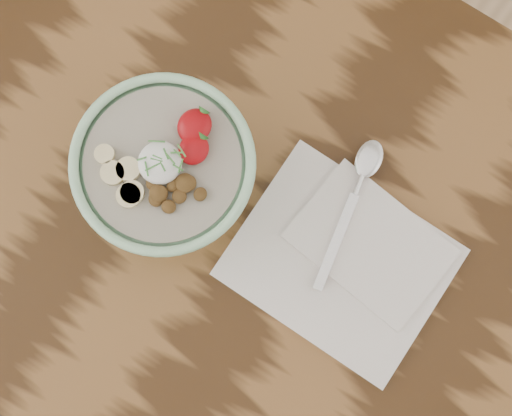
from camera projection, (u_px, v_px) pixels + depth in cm
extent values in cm
cube|color=#36200D|center=(95.00, 215.00, 83.25)|extent=(160.00, 90.00, 4.00)
cylinder|color=#A1D9AB|center=(173.00, 180.00, 81.18)|extent=(8.34, 8.34, 1.19)
torus|color=#A1D9AB|center=(162.00, 163.00, 71.55)|extent=(18.96, 18.96, 1.09)
cylinder|color=#A49C88|center=(163.00, 164.00, 72.14)|extent=(16.08, 16.08, 0.99)
ellipsoid|color=white|center=(160.00, 163.00, 70.78)|extent=(4.45, 4.45, 2.45)
ellipsoid|color=#96060B|center=(194.00, 150.00, 71.02)|extent=(2.91, 3.20, 1.60)
cone|color=#286623|center=(201.00, 138.00, 70.87)|extent=(1.40, 1.03, 1.52)
ellipsoid|color=#96060B|center=(194.00, 126.00, 71.22)|extent=(3.39, 3.73, 1.87)
cone|color=#286623|center=(203.00, 113.00, 71.10)|extent=(1.40, 1.03, 1.52)
ellipsoid|color=#96060B|center=(194.00, 149.00, 71.00)|extent=(2.99, 3.29, 1.64)
cone|color=#286623|center=(201.00, 138.00, 70.86)|extent=(1.40, 1.03, 1.52)
cylinder|color=beige|center=(133.00, 192.00, 70.83)|extent=(2.40, 2.40, 0.70)
cylinder|color=beige|center=(113.00, 173.00, 71.10)|extent=(2.47, 2.47, 0.70)
cylinder|color=beige|center=(128.00, 169.00, 71.16)|extent=(2.48, 2.48, 0.70)
cylinder|color=beige|center=(105.00, 154.00, 71.37)|extent=(2.03, 2.03, 0.70)
cylinder|color=beige|center=(129.00, 196.00, 70.79)|extent=(2.51, 2.51, 0.70)
ellipsoid|color=brown|center=(156.00, 199.00, 70.62)|extent=(2.19, 2.19, 0.87)
ellipsoid|color=brown|center=(169.00, 207.00, 70.50)|extent=(1.60, 1.49, 0.96)
ellipsoid|color=brown|center=(174.00, 179.00, 70.97)|extent=(1.62, 1.64, 0.81)
ellipsoid|color=brown|center=(179.00, 196.00, 70.64)|extent=(2.11, 2.11, 0.94)
ellipsoid|color=brown|center=(185.00, 183.00, 70.67)|extent=(2.82, 2.81, 1.26)
ellipsoid|color=brown|center=(200.00, 194.00, 70.73)|extent=(1.57, 1.67, 0.70)
ellipsoid|color=brown|center=(189.00, 183.00, 70.78)|extent=(2.29, 2.28, 1.34)
ellipsoid|color=brown|center=(153.00, 184.00, 70.89)|extent=(1.66, 1.60, 0.69)
ellipsoid|color=brown|center=(173.00, 186.00, 70.83)|extent=(1.44, 1.64, 0.86)
ellipsoid|color=brown|center=(159.00, 194.00, 70.54)|extent=(2.40, 2.35, 1.20)
cylinder|color=#428739|center=(157.00, 160.00, 69.65)|extent=(1.22, 0.55, 0.22)
cylinder|color=#428739|center=(178.00, 168.00, 69.55)|extent=(1.18, 0.22, 0.22)
cylinder|color=#428739|center=(177.00, 153.00, 69.75)|extent=(1.04, 0.44, 0.22)
cylinder|color=#428739|center=(166.00, 154.00, 69.74)|extent=(1.08, 0.82, 0.22)
cylinder|color=#428739|center=(153.00, 167.00, 69.56)|extent=(1.03, 1.56, 0.24)
cylinder|color=#428739|center=(177.00, 153.00, 69.76)|extent=(1.17, 0.86, 0.22)
cylinder|color=#428739|center=(181.00, 166.00, 69.57)|extent=(0.59, 1.46, 0.23)
cylinder|color=#428739|center=(147.00, 169.00, 69.53)|extent=(1.19, 1.18, 0.23)
cylinder|color=#428739|center=(171.00, 159.00, 69.67)|extent=(1.33, 0.58, 0.23)
cylinder|color=#428739|center=(157.00, 157.00, 69.69)|extent=(1.04, 0.35, 0.22)
cylinder|color=#428739|center=(182.00, 151.00, 69.78)|extent=(1.44, 0.79, 0.23)
cylinder|color=#428739|center=(142.00, 159.00, 69.67)|extent=(0.77, 0.89, 0.21)
cylinder|color=#428739|center=(157.00, 141.00, 69.91)|extent=(1.54, 0.99, 0.24)
cylinder|color=#428739|center=(162.00, 164.00, 69.59)|extent=(1.45, 0.94, 0.23)
cube|color=silver|center=(340.00, 262.00, 80.05)|extent=(23.15, 18.81, 0.88)
cube|color=silver|center=(371.00, 244.00, 79.63)|extent=(17.97, 13.35, 0.53)
cube|color=silver|center=(336.00, 242.00, 79.22)|extent=(3.19, 11.49, 0.35)
cylinder|color=silver|center=(360.00, 182.00, 79.97)|extent=(1.24, 3.07, 0.70)
ellipsoid|color=silver|center=(369.00, 159.00, 80.22)|extent=(3.85, 5.07, 0.95)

